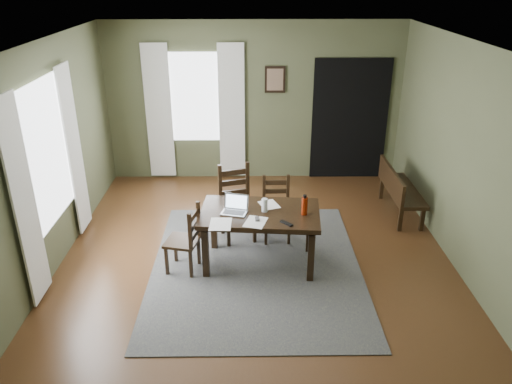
{
  "coord_description": "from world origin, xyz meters",
  "views": [
    {
      "loc": [
        -0.07,
        -5.35,
        3.45
      ],
      "look_at": [
        0.0,
        0.3,
        0.9
      ],
      "focal_mm": 35.0,
      "sensor_mm": 36.0,
      "label": 1
    }
  ],
  "objects_px": {
    "chair_back_left": "(237,204)",
    "water_bottle": "(304,206)",
    "laptop": "(235,208)",
    "chair_end": "(186,240)",
    "chair_back_right": "(276,209)",
    "dining_table": "(260,218)",
    "bench": "(398,187)"
  },
  "relations": [
    {
      "from": "chair_end",
      "to": "chair_back_right",
      "type": "xyz_separation_m",
      "value": [
        1.15,
        0.81,
        0.0
      ]
    },
    {
      "from": "chair_back_left",
      "to": "bench",
      "type": "distance_m",
      "value": 2.51
    },
    {
      "from": "dining_table",
      "to": "chair_end",
      "type": "relative_size",
      "value": 1.75
    },
    {
      "from": "chair_end",
      "to": "laptop",
      "type": "height_order",
      "value": "laptop"
    },
    {
      "from": "chair_back_left",
      "to": "water_bottle",
      "type": "height_order",
      "value": "chair_back_left"
    },
    {
      "from": "dining_table",
      "to": "water_bottle",
      "type": "height_order",
      "value": "water_bottle"
    },
    {
      "from": "dining_table",
      "to": "bench",
      "type": "distance_m",
      "value": 2.54
    },
    {
      "from": "chair_back_left",
      "to": "water_bottle",
      "type": "relative_size",
      "value": 4.02
    },
    {
      "from": "chair_back_left",
      "to": "bench",
      "type": "xyz_separation_m",
      "value": [
        2.41,
        0.69,
        -0.07
      ]
    },
    {
      "from": "chair_back_right",
      "to": "water_bottle",
      "type": "distance_m",
      "value": 0.91
    },
    {
      "from": "chair_back_left",
      "to": "bench",
      "type": "relative_size",
      "value": 0.8
    },
    {
      "from": "water_bottle",
      "to": "laptop",
      "type": "bearing_deg",
      "value": 174.06
    },
    {
      "from": "bench",
      "to": "chair_back_left",
      "type": "bearing_deg",
      "value": 105.91
    },
    {
      "from": "chair_back_right",
      "to": "bench",
      "type": "distance_m",
      "value": 2.0
    },
    {
      "from": "laptop",
      "to": "chair_end",
      "type": "bearing_deg",
      "value": -151.69
    },
    {
      "from": "dining_table",
      "to": "laptop",
      "type": "height_order",
      "value": "laptop"
    },
    {
      "from": "bench",
      "to": "dining_table",
      "type": "bearing_deg",
      "value": 123.4
    },
    {
      "from": "chair_end",
      "to": "laptop",
      "type": "xyz_separation_m",
      "value": [
        0.6,
        0.15,
        0.36
      ]
    },
    {
      "from": "water_bottle",
      "to": "chair_back_right",
      "type": "bearing_deg",
      "value": 111.19
    },
    {
      "from": "chair_back_left",
      "to": "dining_table",
      "type": "bearing_deg",
      "value": -82.72
    },
    {
      "from": "dining_table",
      "to": "chair_back_left",
      "type": "distance_m",
      "value": 0.78
    },
    {
      "from": "chair_end",
      "to": "chair_back_right",
      "type": "bearing_deg",
      "value": 138.0
    },
    {
      "from": "bench",
      "to": "laptop",
      "type": "xyz_separation_m",
      "value": [
        -2.41,
        -1.39,
        0.36
      ]
    },
    {
      "from": "laptop",
      "to": "chair_back_right",
      "type": "bearing_deg",
      "value": 65.25
    },
    {
      "from": "chair_back_left",
      "to": "laptop",
      "type": "height_order",
      "value": "chair_back_left"
    },
    {
      "from": "chair_end",
      "to": "laptop",
      "type": "relative_size",
      "value": 2.48
    },
    {
      "from": "dining_table",
      "to": "water_bottle",
      "type": "xyz_separation_m",
      "value": [
        0.53,
        -0.08,
        0.21
      ]
    },
    {
      "from": "bench",
      "to": "chair_end",
      "type": "bearing_deg",
      "value": 116.98
    },
    {
      "from": "chair_end",
      "to": "bench",
      "type": "bearing_deg",
      "value": 129.62
    },
    {
      "from": "chair_end",
      "to": "chair_back_left",
      "type": "bearing_deg",
      "value": 157.12
    },
    {
      "from": "bench",
      "to": "laptop",
      "type": "height_order",
      "value": "laptop"
    },
    {
      "from": "chair_end",
      "to": "bench",
      "type": "xyz_separation_m",
      "value": [
        3.02,
        1.54,
        0.0
      ]
    }
  ]
}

